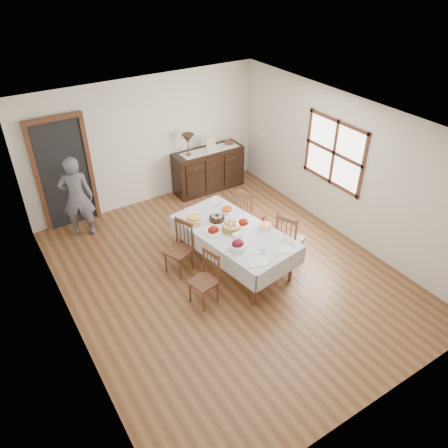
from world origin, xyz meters
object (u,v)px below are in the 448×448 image
dining_table (234,235)px  chair_right_near (289,238)px  sideboard (208,170)px  chair_left_far (180,247)px  person (76,195)px  chair_right_far (249,214)px  chair_left_near (206,278)px  table_lamp (188,139)px

dining_table → chair_right_near: bearing=-34.3°
dining_table → sideboard: sideboard is taller
dining_table → chair_left_far: (-0.81, 0.39, -0.18)m
dining_table → person: 3.01m
chair_right_near → chair_right_far: bearing=-15.5°
dining_table → chair_left_near: (-0.83, -0.49, -0.20)m
chair_left_near → dining_table: bearing=107.1°
chair_left_far → person: person is taller
chair_left_near → person: bearing=-173.1°
chair_left_far → chair_right_far: chair_right_far is taller
dining_table → chair_right_far: size_ratio=2.27×
chair_right_near → table_lamp: 3.10m
chair_left_far → table_lamp: size_ratio=2.02×
dining_table → person: (-1.87, 2.34, 0.20)m
dining_table → chair_right_near: (0.85, -0.40, -0.15)m
dining_table → person: size_ratio=1.34×
chair_right_far → table_lamp: size_ratio=2.19×
chair_right_far → chair_right_near: bearing=176.3°
chair_right_near → sideboard: bearing=-27.1°
chair_left_near → chair_left_far: bearing=165.0°
table_lamp → chair_right_far: bearing=-85.9°
chair_left_far → chair_right_near: (1.65, -0.79, 0.02)m
sideboard → chair_left_far: bearing=-130.1°
chair_right_far → table_lamp: bearing=-7.5°
dining_table → chair_right_far: bearing=30.0°
dining_table → chair_left_far: chair_left_far is taller
chair_right_near → person: 3.88m
chair_left_far → sideboard: bearing=117.2°
dining_table → table_lamp: table_lamp is taller
chair_right_far → person: bearing=44.1°
chair_right_far → table_lamp: table_lamp is taller
chair_right_near → table_lamp: size_ratio=2.12×
chair_right_far → person: size_ratio=0.59×
chair_right_near → sideboard: (0.19, 2.99, -0.02)m
chair_right_far → chair_left_near: bearing=113.0°
dining_table → chair_left_near: bearing=-158.7°
chair_right_far → person: (-2.58, 1.76, 0.34)m
sideboard → table_lamp: size_ratio=3.38×
person → table_lamp: 2.49m
chair_left_far → table_lamp: 2.71m
dining_table → table_lamp: bearing=68.5°
chair_right_near → table_lamp: bearing=-18.1°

